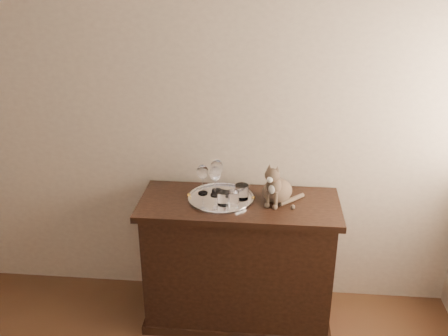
# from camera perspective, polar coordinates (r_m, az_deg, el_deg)

# --- Properties ---
(wall_back) EXTENTS (4.00, 0.10, 2.70)m
(wall_back) POSITION_cam_1_polar(r_m,az_deg,el_deg) (3.17, -8.72, 7.28)
(wall_back) COLOR tan
(wall_back) RESTS_ON ground
(sideboard) EXTENTS (1.20, 0.50, 0.85)m
(sideboard) POSITION_cam_1_polar(r_m,az_deg,el_deg) (3.20, 1.66, -10.64)
(sideboard) COLOR black
(sideboard) RESTS_ON ground
(tray) EXTENTS (0.40, 0.40, 0.01)m
(tray) POSITION_cam_1_polar(r_m,az_deg,el_deg) (3.01, -0.35, -3.53)
(tray) COLOR silver
(tray) RESTS_ON sideboard
(wine_glass_a) EXTENTS (0.07, 0.07, 0.19)m
(wine_glass_a) POSITION_cam_1_polar(r_m,az_deg,el_deg) (3.03, -2.45, -1.29)
(wine_glass_a) COLOR silver
(wine_glass_a) RESTS_ON tray
(wine_glass_b) EXTENTS (0.08, 0.08, 0.21)m
(wine_glass_b) POSITION_cam_1_polar(r_m,az_deg,el_deg) (3.05, -0.83, -0.87)
(wine_glass_b) COLOR silver
(wine_glass_b) RESTS_ON tray
(wine_glass_d) EXTENTS (0.07, 0.07, 0.19)m
(wine_glass_d) POSITION_cam_1_polar(r_m,az_deg,el_deg) (3.00, -1.04, -1.50)
(wine_glass_d) COLOR white
(wine_glass_d) RESTS_ON tray
(tumbler_a) EXTENTS (0.07, 0.07, 0.08)m
(tumbler_a) POSITION_cam_1_polar(r_m,az_deg,el_deg) (2.92, 1.01, -3.45)
(tumbler_a) COLOR silver
(tumbler_a) RESTS_ON tray
(tumbler_b) EXTENTS (0.07, 0.07, 0.08)m
(tumbler_b) POSITION_cam_1_polar(r_m,az_deg,el_deg) (2.91, -0.08, -3.49)
(tumbler_b) COLOR silver
(tumbler_b) RESTS_ON tray
(tumbler_c) EXTENTS (0.08, 0.08, 0.09)m
(tumbler_c) POSITION_cam_1_polar(r_m,az_deg,el_deg) (2.98, 2.06, -2.74)
(tumbler_c) COLOR silver
(tumbler_c) RESTS_ON tray
(cat) EXTENTS (0.33, 0.32, 0.27)m
(cat) POSITION_cam_1_polar(r_m,az_deg,el_deg) (2.96, 6.18, -1.42)
(cat) COLOR #4E3F2E
(cat) RESTS_ON sideboard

